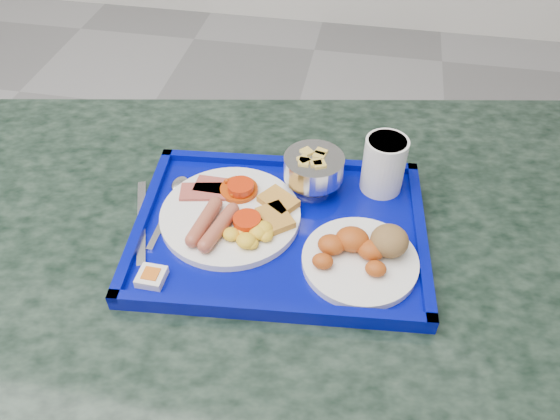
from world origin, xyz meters
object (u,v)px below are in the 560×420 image
Objects in this scene: fruit_bowl at (314,168)px; juice_cup at (384,163)px; tray at (280,230)px; bread_plate at (364,253)px; table at (290,316)px; main_plate at (234,215)px.

fruit_bowl is 0.12m from juice_cup.
tray is 2.81× the size of bread_plate.
table is 0.21m from tray.
table is 0.33m from juice_cup.
fruit_bowl reaches higher than main_plate.
table is 2.80× the size of tray.
table is 0.29m from fruit_bowl.
table is at bearing -11.05° from main_plate.
fruit_bowl is at bearing 123.24° from bread_plate.
tray is (-0.02, 0.02, 0.21)m from table.
main_plate reaches higher than table.
bread_plate is at bearing -95.58° from juice_cup.
juice_cup is at bearing 28.90° from main_plate.
tray is at bearing -139.75° from juice_cup.
main_plate is 1.31× the size of bread_plate.
table is 13.81× the size of juice_cup.
bread_plate is at bearing -18.46° from tray.
bread_plate reaches higher than table.
juice_cup is at bearing 84.42° from bread_plate.
main_plate is (-0.08, 0.00, 0.02)m from tray.
bread_plate is at bearing -12.91° from main_plate.
main_plate is at bearing 177.60° from tray.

